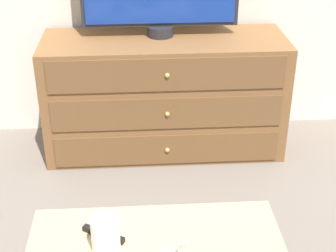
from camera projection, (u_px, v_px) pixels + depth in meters
name	position (u px, v px, depth m)	size (l,w,h in m)	color
ground_plane	(159.00, 124.00, 3.15)	(12.00, 12.00, 0.00)	#70665B
dresser	(165.00, 95.00, 2.78)	(1.26, 0.46, 0.63)	brown
drink_cup	(106.00, 237.00, 1.55)	(0.09, 0.09, 0.12)	#9E6638
remote_control	(103.00, 234.00, 1.62)	(0.14, 0.09, 0.02)	black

